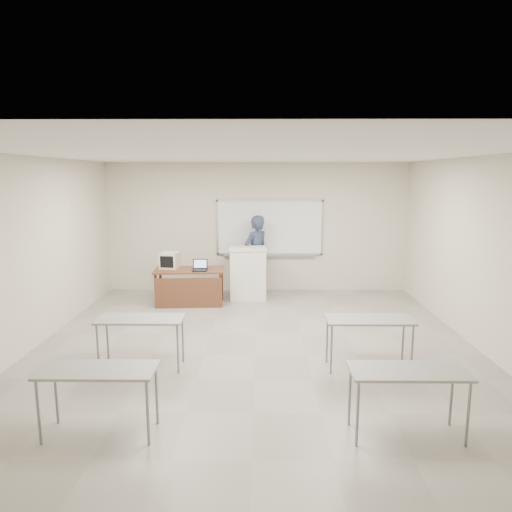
{
  "coord_description": "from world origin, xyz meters",
  "views": [
    {
      "loc": [
        0.07,
        -6.61,
        2.69
      ],
      "look_at": [
        -0.0,
        2.2,
        1.14
      ],
      "focal_mm": 32.0,
      "sensor_mm": 36.0,
      "label": 1
    }
  ],
  "objects_px": {
    "laptop": "(200,268)",
    "presenter": "(256,255)",
    "podium": "(248,273)",
    "crt_monitor": "(170,260)",
    "keyboard": "(240,248)",
    "mouse": "(199,268)",
    "whiteboard": "(270,228)",
    "instructor_desk": "(189,280)"
  },
  "relations": [
    {
      "from": "laptop",
      "to": "presenter",
      "type": "height_order",
      "value": "presenter"
    },
    {
      "from": "whiteboard",
      "to": "podium",
      "type": "bearing_deg",
      "value": -123.07
    },
    {
      "from": "podium",
      "to": "crt_monitor",
      "type": "bearing_deg",
      "value": -174.83
    },
    {
      "from": "podium",
      "to": "mouse",
      "type": "bearing_deg",
      "value": -164.37
    },
    {
      "from": "crt_monitor",
      "to": "mouse",
      "type": "height_order",
      "value": "crt_monitor"
    },
    {
      "from": "mouse",
      "to": "keyboard",
      "type": "distance_m",
      "value": 0.98
    },
    {
      "from": "presenter",
      "to": "laptop",
      "type": "bearing_deg",
      "value": -3.0
    },
    {
      "from": "whiteboard",
      "to": "mouse",
      "type": "distance_m",
      "value": 2.03
    },
    {
      "from": "whiteboard",
      "to": "podium",
      "type": "xyz_separation_m",
      "value": [
        -0.5,
        -0.77,
        -0.9
      ]
    },
    {
      "from": "laptop",
      "to": "presenter",
      "type": "distance_m",
      "value": 1.53
    },
    {
      "from": "laptop",
      "to": "mouse",
      "type": "relative_size",
      "value": 3.09
    },
    {
      "from": "keyboard",
      "to": "laptop",
      "type": "bearing_deg",
      "value": -158.89
    },
    {
      "from": "laptop",
      "to": "instructor_desk",
      "type": "bearing_deg",
      "value": 174.77
    },
    {
      "from": "whiteboard",
      "to": "presenter",
      "type": "distance_m",
      "value": 0.72
    },
    {
      "from": "podium",
      "to": "presenter",
      "type": "xyz_separation_m",
      "value": [
        0.18,
        0.46,
        0.33
      ]
    },
    {
      "from": "presenter",
      "to": "keyboard",
      "type": "bearing_deg",
      "value": 16.59
    },
    {
      "from": "keyboard",
      "to": "podium",
      "type": "bearing_deg",
      "value": 33.28
    },
    {
      "from": "crt_monitor",
      "to": "keyboard",
      "type": "xyz_separation_m",
      "value": [
        1.49,
        0.16,
        0.24
      ]
    },
    {
      "from": "crt_monitor",
      "to": "podium",
      "type": "bearing_deg",
      "value": 17.37
    },
    {
      "from": "instructor_desk",
      "to": "laptop",
      "type": "bearing_deg",
      "value": -6.57
    },
    {
      "from": "crt_monitor",
      "to": "mouse",
      "type": "bearing_deg",
      "value": -0.65
    },
    {
      "from": "whiteboard",
      "to": "keyboard",
      "type": "distance_m",
      "value": 1.15
    },
    {
      "from": "instructor_desk",
      "to": "laptop",
      "type": "xyz_separation_m",
      "value": [
        0.24,
        -0.01,
        0.26
      ]
    },
    {
      "from": "presenter",
      "to": "podium",
      "type": "bearing_deg",
      "value": 24.75
    },
    {
      "from": "whiteboard",
      "to": "presenter",
      "type": "height_order",
      "value": "whiteboard"
    },
    {
      "from": "podium",
      "to": "mouse",
      "type": "distance_m",
      "value": 1.1
    },
    {
      "from": "podium",
      "to": "keyboard",
      "type": "xyz_separation_m",
      "value": [
        -0.15,
        -0.12,
        0.58
      ]
    },
    {
      "from": "podium",
      "to": "presenter",
      "type": "relative_size",
      "value": 0.63
    },
    {
      "from": "instructor_desk",
      "to": "keyboard",
      "type": "height_order",
      "value": "keyboard"
    },
    {
      "from": "crt_monitor",
      "to": "instructor_desk",
      "type": "bearing_deg",
      "value": -21.25
    },
    {
      "from": "crt_monitor",
      "to": "keyboard",
      "type": "relative_size",
      "value": 0.85
    },
    {
      "from": "mouse",
      "to": "crt_monitor",
      "type": "bearing_deg",
      "value": -178.25
    },
    {
      "from": "whiteboard",
      "to": "laptop",
      "type": "bearing_deg",
      "value": -138.64
    },
    {
      "from": "keyboard",
      "to": "instructor_desk",
      "type": "bearing_deg",
      "value": -164.97
    },
    {
      "from": "whiteboard",
      "to": "laptop",
      "type": "xyz_separation_m",
      "value": [
        -1.48,
        -1.3,
        -0.68
      ]
    },
    {
      "from": "laptop",
      "to": "mouse",
      "type": "xyz_separation_m",
      "value": [
        -0.04,
        0.16,
        -0.04
      ]
    },
    {
      "from": "instructor_desk",
      "to": "presenter",
      "type": "relative_size",
      "value": 0.8
    },
    {
      "from": "presenter",
      "to": "whiteboard",
      "type": "bearing_deg",
      "value": -179.44
    },
    {
      "from": "keyboard",
      "to": "presenter",
      "type": "height_order",
      "value": "presenter"
    },
    {
      "from": "instructor_desk",
      "to": "keyboard",
      "type": "distance_m",
      "value": 1.29
    },
    {
      "from": "whiteboard",
      "to": "keyboard",
      "type": "relative_size",
      "value": 5.02
    },
    {
      "from": "keyboard",
      "to": "mouse",
      "type": "bearing_deg",
      "value": -169.16
    }
  ]
}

